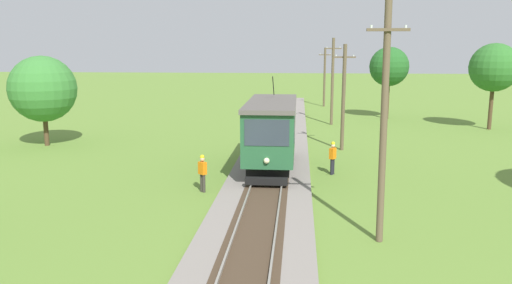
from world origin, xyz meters
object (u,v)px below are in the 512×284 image
object	(u,v)px
tree_right_far	(494,68)
utility_pole_far	(332,81)
utility_pole_mid	(343,97)
red_tram	(272,131)
track_worker	(203,172)
utility_pole_distant	(325,77)
tree_horizon	(43,89)
utility_pole_near_tram	(384,121)
tree_right_near	(389,67)
second_worker	(333,156)

from	to	relation	value
tree_right_far	utility_pole_far	bearing A→B (deg)	173.40
utility_pole_mid	utility_pole_far	world-z (taller)	utility_pole_far
red_tram	track_worker	bearing A→B (deg)	-123.23
utility_pole_mid	utility_pole_distant	xyz separation A→B (m)	(0.00, 25.17, -0.10)
utility_pole_far	tree_horizon	world-z (taller)	utility_pole_far
red_tram	track_worker	size ratio (longest dim) A/B	4.79
utility_pole_distant	tree_horizon	distance (m)	32.35
red_tram	utility_pole_far	size ratio (longest dim) A/B	1.14
track_worker	tree_horizon	distance (m)	16.77
red_tram	utility_pole_mid	xyz separation A→B (m)	(4.33, 5.86, 1.35)
tree_right_far	utility_pole_near_tram	bearing A→B (deg)	-116.88
track_worker	tree_right_near	xyz separation A→B (m)	(12.80, 25.94, 3.92)
tree_horizon	second_worker	bearing A→B (deg)	-18.59
utility_pole_mid	utility_pole_far	distance (m)	11.26
red_tram	utility_pole_far	world-z (taller)	utility_pole_far
utility_pole_mid	tree_right_far	distance (m)	16.24
red_tram	utility_pole_near_tram	size ratio (longest dim) A/B	1.04
red_tram	second_worker	distance (m)	3.57
utility_pole_near_tram	track_worker	distance (m)	9.55
tree_right_far	tree_horizon	bearing A→B (deg)	-163.42
utility_pole_far	tree_horizon	bearing A→B (deg)	-150.68
utility_pole_near_tram	utility_pole_distant	xyz separation A→B (m)	(-0.00, 40.83, -0.76)
red_tram	tree_right_near	size ratio (longest dim) A/B	1.26
utility_pole_mid	tree_horizon	bearing A→B (deg)	-179.74
utility_pole_distant	track_worker	bearing A→B (deg)	-101.58
utility_pole_distant	utility_pole_near_tram	bearing A→B (deg)	-90.00
track_worker	tree_right_far	bearing A→B (deg)	-4.17
utility_pole_near_tram	utility_pole_distant	world-z (taller)	utility_pole_near_tram
utility_pole_far	tree_horizon	xyz separation A→B (m)	(-20.21, -11.35, 0.06)
utility_pole_near_tram	tree_horizon	size ratio (longest dim) A/B	1.33
utility_pole_near_tram	utility_pole_mid	world-z (taller)	utility_pole_near_tram
red_tram	track_worker	world-z (taller)	red_tram
red_tram	utility_pole_mid	distance (m)	7.41
second_worker	tree_right_far	distance (m)	21.82
utility_pole_near_tram	utility_pole_mid	xyz separation A→B (m)	(-0.00, 15.66, -0.66)
utility_pole_distant	second_worker	world-z (taller)	utility_pole_distant
utility_pole_near_tram	second_worker	size ratio (longest dim) A/B	4.60
utility_pole_mid	tree_right_far	xyz separation A→B (m)	(12.89, 9.76, 1.52)
utility_pole_near_tram	red_tram	bearing A→B (deg)	113.84
utility_pole_near_tram	tree_right_near	bearing A→B (deg)	79.99
utility_pole_mid	utility_pole_near_tram	bearing A→B (deg)	-90.00
utility_pole_distant	tree_right_far	world-z (taller)	tree_right_far
utility_pole_distant	tree_right_far	xyz separation A→B (m)	(12.89, -15.41, 1.62)
track_worker	tree_right_near	distance (m)	29.19
utility_pole_far	second_worker	distance (m)	18.05
utility_pole_far	tree_right_far	distance (m)	13.03
utility_pole_far	track_worker	xyz separation A→B (m)	(-7.29, -21.64, -2.86)
utility_pole_far	tree_horizon	size ratio (longest dim) A/B	1.22
tree_right_far	tree_horizon	xyz separation A→B (m)	(-33.09, -9.86, -1.16)
utility_pole_distant	tree_horizon	bearing A→B (deg)	-128.65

